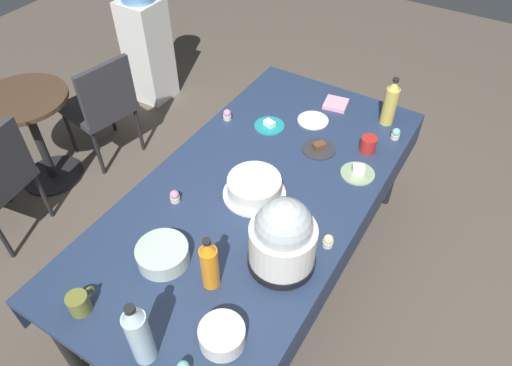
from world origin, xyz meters
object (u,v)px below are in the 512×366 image
(frosted_layer_cake, at_px, (254,187))
(soda_bottle_water, at_px, (139,334))
(cupcake_rose, at_px, (328,241))
(coffee_mug_red, at_px, (368,144))
(dessert_plate_teal, at_px, (269,125))
(soda_bottle_orange_juice, at_px, (209,264))
(soda_bottle_ginger_ale, at_px, (390,103))
(coffee_mug_olive, at_px, (79,303))
(round_cafe_table, at_px, (32,124))
(ceramic_snack_bowl, at_px, (222,335))
(dessert_plate_charcoal, at_px, (319,148))
(dessert_plate_white, at_px, (313,119))
(cupcake_berry, at_px, (396,134))
(water_cooler, at_px, (145,36))
(cupcake_vanilla, at_px, (227,115))
(cupcake_mint, at_px, (175,196))
(dessert_plate_sage, at_px, (358,172))
(glass_salad_bowl, at_px, (163,254))
(maroon_chair_right, at_px, (102,103))
(slow_cooker, at_px, (283,238))
(potluck_table, at_px, (256,198))

(frosted_layer_cake, height_order, soda_bottle_water, soda_bottle_water)
(cupcake_rose, xyz_separation_m, coffee_mug_red, (0.73, 0.10, 0.01))
(dessert_plate_teal, bearing_deg, soda_bottle_water, -167.95)
(soda_bottle_orange_juice, height_order, soda_bottle_ginger_ale, soda_bottle_ginger_ale)
(frosted_layer_cake, distance_m, coffee_mug_olive, 0.96)
(coffee_mug_red, relative_size, round_cafe_table, 0.18)
(ceramic_snack_bowl, distance_m, dessert_plate_charcoal, 1.24)
(dessert_plate_white, height_order, soda_bottle_orange_juice, soda_bottle_orange_juice)
(cupcake_berry, xyz_separation_m, water_cooler, (0.43, 2.31, -0.19))
(dessert_plate_white, height_order, soda_bottle_water, soda_bottle_water)
(frosted_layer_cake, relative_size, ceramic_snack_bowl, 1.78)
(water_cooler, bearing_deg, soda_bottle_ginger_ale, -97.94)
(cupcake_rose, xyz_separation_m, cupcake_vanilla, (0.56, 0.93, 0.00))
(ceramic_snack_bowl, bearing_deg, coffee_mug_olive, 108.05)
(cupcake_mint, height_order, soda_bottle_water, soda_bottle_water)
(dessert_plate_sage, bearing_deg, coffee_mug_red, 7.91)
(glass_salad_bowl, relative_size, maroon_chair_right, 0.28)
(slow_cooker, height_order, round_cafe_table, slow_cooker)
(potluck_table, relative_size, frosted_layer_cake, 6.81)
(soda_bottle_water, distance_m, round_cafe_table, 2.14)
(coffee_mug_olive, bearing_deg, soda_bottle_orange_juice, -44.93)
(cupcake_rose, distance_m, coffee_mug_olive, 1.09)
(dessert_plate_white, distance_m, soda_bottle_ginger_ale, 0.46)
(cupcake_berry, distance_m, soda_bottle_orange_juice, 1.40)
(slow_cooker, bearing_deg, cupcake_mint, 85.56)
(cupcake_rose, distance_m, water_cooler, 2.68)
(frosted_layer_cake, relative_size, coffee_mug_red, 2.50)
(dessert_plate_sage, xyz_separation_m, maroon_chair_right, (0.00, 1.96, -0.27))
(dessert_plate_white, distance_m, soda_bottle_orange_juice, 1.27)
(ceramic_snack_bowl, bearing_deg, cupcake_berry, -5.44)
(cupcake_vanilla, xyz_separation_m, soda_bottle_water, (-1.40, -0.57, 0.13))
(cupcake_rose, distance_m, cupcake_berry, 0.92)
(dessert_plate_sage, relative_size, maroon_chair_right, 0.22)
(potluck_table, bearing_deg, cupcake_berry, -30.84)
(coffee_mug_red, xyz_separation_m, round_cafe_table, (-0.65, 2.16, -0.30))
(dessert_plate_sage, bearing_deg, slow_cooker, 174.48)
(slow_cooker, distance_m, soda_bottle_ginger_ale, 1.23)
(cupcake_mint, bearing_deg, cupcake_berry, -36.15)
(ceramic_snack_bowl, xyz_separation_m, coffee_mug_olive, (-0.19, 0.57, 0.00))
(ceramic_snack_bowl, distance_m, dessert_plate_teal, 1.38)
(potluck_table, distance_m, coffee_mug_red, 0.71)
(potluck_table, distance_m, dessert_plate_sage, 0.56)
(slow_cooker, relative_size, cupcake_vanilla, 5.48)
(water_cooler, bearing_deg, ceramic_snack_bowl, -132.51)
(dessert_plate_teal, xyz_separation_m, coffee_mug_olive, (-1.45, 0.04, 0.04))
(cupcake_berry, bearing_deg, water_cooler, 79.55)
(ceramic_snack_bowl, height_order, cupcake_berry, ceramic_snack_bowl)
(soda_bottle_ginger_ale, bearing_deg, soda_bottle_orange_juice, 170.72)
(dessert_plate_charcoal, bearing_deg, frosted_layer_cake, 165.65)
(slow_cooker, bearing_deg, round_cafe_table, 82.55)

